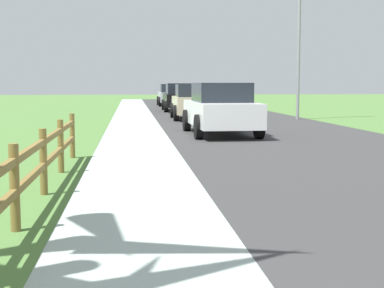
# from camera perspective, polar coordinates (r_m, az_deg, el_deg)

# --- Properties ---
(ground_plane) EXTENTS (120.00, 120.00, 0.00)m
(ground_plane) POSITION_cam_1_polar(r_m,az_deg,el_deg) (25.63, -3.44, 2.25)
(ground_plane) COLOR #4B7336
(road_asphalt) EXTENTS (7.00, 66.00, 0.01)m
(road_asphalt) POSITION_cam_1_polar(r_m,az_deg,el_deg) (27.98, 3.56, 2.57)
(road_asphalt) COLOR #343434
(road_asphalt) RESTS_ON ground
(curb_concrete) EXTENTS (6.00, 66.00, 0.01)m
(curb_concrete) POSITION_cam_1_polar(r_m,az_deg,el_deg) (27.66, -9.85, 2.45)
(curb_concrete) COLOR #9FAFA7
(curb_concrete) RESTS_ON ground
(grass_verge) EXTENTS (5.00, 66.00, 0.00)m
(grass_verge) POSITION_cam_1_polar(r_m,az_deg,el_deg) (27.80, -12.94, 2.41)
(grass_verge) COLOR #4B7336
(grass_verge) RESTS_ON ground
(rail_fence) EXTENTS (0.11, 12.98, 0.98)m
(rail_fence) POSITION_cam_1_polar(r_m,az_deg,el_deg) (6.72, -16.89, -3.44)
(rail_fence) COLOR brown
(rail_fence) RESTS_ON ground
(parked_suv_white) EXTENTS (2.11, 4.92, 1.65)m
(parked_suv_white) POSITION_cam_1_polar(r_m,az_deg,el_deg) (18.73, 2.78, 3.45)
(parked_suv_white) COLOR white
(parked_suv_white) RESTS_ON ground
(parked_car_beige) EXTENTS (2.13, 4.24, 1.59)m
(parked_car_beige) POSITION_cam_1_polar(r_m,az_deg,el_deg) (26.75, 0.26, 4.13)
(parked_car_beige) COLOR #C6B793
(parked_car_beige) RESTS_ON ground
(parked_car_black) EXTENTS (2.20, 4.88, 1.64)m
(parked_car_black) POSITION_cam_1_polar(r_m,az_deg,el_deg) (34.79, -1.07, 4.57)
(parked_car_black) COLOR black
(parked_car_black) RESTS_ON ground
(parked_car_silver) EXTENTS (2.13, 4.82, 1.58)m
(parked_car_silver) POSITION_cam_1_polar(r_m,az_deg,el_deg) (43.14, -1.95, 4.80)
(parked_car_silver) COLOR #B7BABF
(parked_car_silver) RESTS_ON ground
(street_lamp) EXTENTS (1.17, 0.20, 7.35)m
(street_lamp) POSITION_cam_1_polar(r_m,az_deg,el_deg) (27.23, 10.58, 11.44)
(street_lamp) COLOR gray
(street_lamp) RESTS_ON ground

